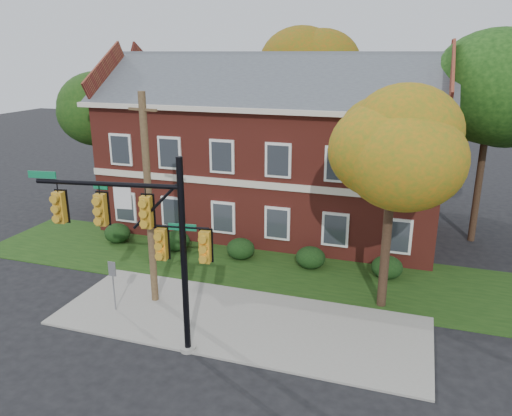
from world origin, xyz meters
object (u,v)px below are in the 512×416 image
(tree_left_rear, at_px, (108,107))
(traffic_signal, at_px, (146,234))
(apartment_building, at_px, (272,141))
(hedge_right, at_px, (311,258))
(hedge_far_right, at_px, (387,267))
(utility_pole, at_px, (149,201))
(sign_post, at_px, (113,278))
(tree_far_rear, at_px, (325,66))
(hedge_far_left, at_px, (117,233))
(hedge_center, at_px, (241,249))
(hedge_left, at_px, (176,241))
(tree_right_rear, at_px, (499,87))
(tree_near_right, at_px, (401,142))

(tree_left_rear, bearing_deg, traffic_signal, -52.32)
(apartment_building, height_order, hedge_right, apartment_building)
(hedge_far_right, xyz_separation_m, utility_pole, (-8.83, -5.22, 3.75))
(apartment_building, relative_size, sign_post, 8.92)
(tree_far_rear, relative_size, utility_pole, 1.37)
(hedge_far_left, height_order, hedge_center, same)
(apartment_building, height_order, hedge_center, apartment_building)
(hedge_left, distance_m, tree_right_rear, 17.74)
(hedge_far_left, bearing_deg, hedge_far_right, 0.00)
(hedge_center, xyz_separation_m, tree_right_rear, (11.31, 6.11, 7.60))
(hedge_right, relative_size, tree_near_right, 0.16)
(hedge_far_left, height_order, tree_near_right, tree_near_right)
(hedge_left, relative_size, utility_pole, 0.17)
(hedge_left, height_order, hedge_center, same)
(hedge_left, height_order, utility_pole, utility_pole)
(hedge_center, xyz_separation_m, traffic_signal, (-0.20, -8.20, 3.66))
(tree_right_rear, height_order, utility_pole, tree_right_rear)
(tree_near_right, bearing_deg, traffic_signal, -144.13)
(tree_right_rear, bearing_deg, sign_post, -138.52)
(hedge_far_left, bearing_deg, tree_right_rear, 18.45)
(apartment_building, height_order, tree_left_rear, apartment_building)
(hedge_far_left, height_order, hedge_right, same)
(apartment_building, bearing_deg, hedge_right, -56.33)
(apartment_building, relative_size, tree_left_rear, 2.12)
(hedge_center, bearing_deg, hedge_far_left, 180.00)
(apartment_building, bearing_deg, tree_right_rear, 4.33)
(hedge_far_right, xyz_separation_m, tree_right_rear, (4.31, 6.11, 7.60))
(hedge_left, height_order, tree_left_rear, tree_left_rear)
(apartment_building, distance_m, hedge_far_left, 9.82)
(tree_near_right, distance_m, tree_far_rear, 17.12)
(utility_pole, bearing_deg, hedge_center, 82.16)
(tree_far_rear, bearing_deg, hedge_center, -95.85)
(hedge_far_left, relative_size, tree_right_rear, 0.13)
(hedge_far_left, xyz_separation_m, tree_far_rear, (8.34, 13.09, 8.32))
(traffic_signal, bearing_deg, hedge_left, 103.36)
(hedge_right, relative_size, hedge_far_right, 1.00)
(tree_left_rear, xyz_separation_m, utility_pole, (7.90, -9.36, -2.41))
(hedge_left, distance_m, hedge_right, 7.00)
(apartment_building, xyz_separation_m, tree_left_rear, (-9.73, -1.12, 1.69))
(sign_post, bearing_deg, hedge_center, 63.54)
(hedge_right, relative_size, sign_post, 0.66)
(apartment_building, relative_size, hedge_far_right, 13.43)
(tree_far_rear, bearing_deg, tree_near_right, -69.73)
(hedge_left, relative_size, hedge_center, 1.00)
(hedge_right, distance_m, tree_near_right, 7.72)
(tree_right_rear, xyz_separation_m, tree_far_rear, (-9.97, 6.98, 0.72))
(hedge_far_left, xyz_separation_m, tree_near_right, (14.22, -2.83, 6.14))
(tree_left_rear, bearing_deg, hedge_far_left, -56.58)
(hedge_left, xyz_separation_m, tree_far_rear, (4.84, 13.09, 8.32))
(hedge_far_right, xyz_separation_m, traffic_signal, (-7.20, -8.20, 3.66))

